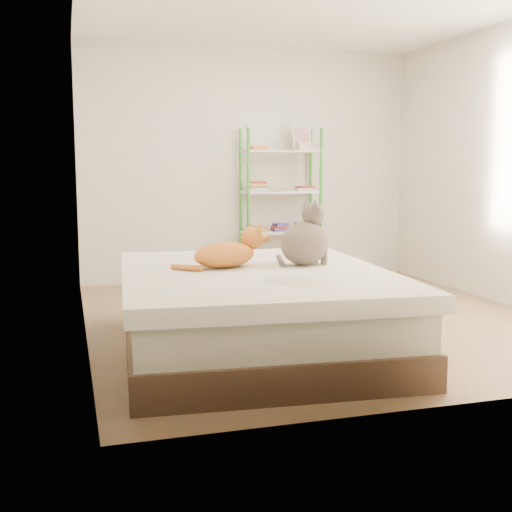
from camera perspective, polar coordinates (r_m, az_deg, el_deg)
name	(u,v)px	position (r m, az deg, el deg)	size (l,w,h in m)	color
room	(319,163)	(5.35, 5.64, 8.19)	(3.81, 4.21, 2.61)	#A3734C
bed	(254,310)	(4.45, -0.14, -4.83)	(1.95, 2.36, 0.57)	brown
orange_cat	(225,251)	(4.48, -2.81, 0.40)	(0.57, 0.30, 0.23)	orange
grey_cat	(305,234)	(4.59, 4.34, 1.98)	(0.33, 0.40, 0.45)	#806E5D
shelf_unit	(281,206)	(7.23, 2.24, 4.49)	(0.88, 0.36, 1.74)	green
cardboard_box	(273,272)	(6.70, 1.55, -1.46)	(0.57, 0.56, 0.42)	#976851
white_bin	(197,268)	(7.02, -5.30, -1.10)	(0.34, 0.31, 0.36)	silver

